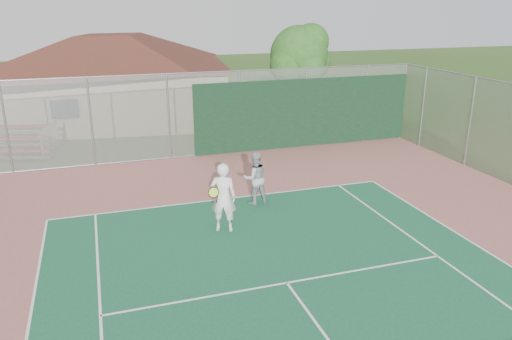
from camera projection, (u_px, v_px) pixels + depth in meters
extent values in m
cylinder|color=gray|center=(6.00, 128.00, 18.40)|extent=(0.08, 0.08, 3.50)
cylinder|color=gray|center=(91.00, 123.00, 19.29)|extent=(0.08, 0.08, 3.50)
cylinder|color=gray|center=(169.00, 117.00, 20.17)|extent=(0.08, 0.08, 3.50)
cylinder|color=gray|center=(240.00, 113.00, 21.06)|extent=(0.08, 0.08, 3.50)
cylinder|color=gray|center=(305.00, 108.00, 21.94)|extent=(0.08, 0.08, 3.50)
cylinder|color=gray|center=(366.00, 104.00, 22.83)|extent=(0.08, 0.08, 3.50)
cylinder|color=gray|center=(403.00, 102.00, 23.42)|extent=(0.08, 0.08, 3.50)
cylinder|color=gray|center=(191.00, 73.00, 19.91)|extent=(20.00, 0.05, 0.05)
cylinder|color=gray|center=(195.00, 155.00, 21.01)|extent=(20.00, 0.05, 0.05)
cube|color=#999EA0|center=(193.00, 116.00, 20.47)|extent=(20.00, 0.02, 3.50)
cube|color=black|center=(306.00, 113.00, 21.96)|extent=(10.00, 0.04, 3.00)
cylinder|color=gray|center=(423.00, 108.00, 22.06)|extent=(0.08, 0.08, 3.50)
cylinder|color=gray|center=(470.00, 122.00, 19.36)|extent=(0.08, 0.08, 3.50)
cube|color=#999EA0|center=(470.00, 122.00, 19.36)|extent=(0.02, 9.00, 3.50)
cube|color=tan|center=(114.00, 95.00, 27.06)|extent=(12.41, 9.09, 2.88)
cube|color=#552B1F|center=(111.00, 67.00, 26.59)|extent=(12.95, 9.63, 0.17)
pyramid|color=#552B1F|center=(109.00, 34.00, 26.06)|extent=(13.65, 10.00, 1.73)
cube|color=black|center=(160.00, 114.00, 24.27)|extent=(0.86, 0.06, 2.02)
cube|color=maroon|center=(10.00, 151.00, 20.46)|extent=(3.24, 1.21, 0.05)
cube|color=#B2B5BA|center=(10.00, 158.00, 20.28)|extent=(3.23, 1.17, 0.04)
cube|color=maroon|center=(10.00, 138.00, 20.88)|extent=(3.24, 1.21, 0.05)
cube|color=#B2B5BA|center=(10.00, 145.00, 20.71)|extent=(3.23, 1.17, 0.04)
cube|color=maroon|center=(11.00, 126.00, 21.30)|extent=(3.24, 1.21, 0.05)
cube|color=#B2B5BA|center=(11.00, 133.00, 21.13)|extent=(3.23, 1.17, 0.04)
cube|color=#B2B5BA|center=(50.00, 139.00, 21.39)|extent=(0.61, 1.91, 1.20)
cylinder|color=#3D2616|center=(298.00, 94.00, 27.57)|extent=(0.35, 0.35, 2.73)
sphere|color=#235019|center=(299.00, 55.00, 26.89)|extent=(3.12, 3.12, 3.12)
sphere|color=#235019|center=(311.00, 61.00, 27.54)|extent=(2.14, 2.14, 2.14)
sphere|color=#235019|center=(288.00, 65.00, 26.47)|extent=(1.95, 1.95, 1.95)
sphere|color=#235019|center=(308.00, 67.00, 26.34)|extent=(1.75, 1.75, 1.75)
sphere|color=#235019|center=(288.00, 57.00, 27.57)|extent=(1.95, 1.95, 1.95)
sphere|color=#235019|center=(311.00, 42.00, 26.67)|extent=(1.95, 1.95, 1.95)
imported|color=silver|center=(223.00, 198.00, 13.84)|extent=(0.85, 0.72, 1.99)
imported|color=#9D9FA1|center=(255.00, 178.00, 15.81)|extent=(0.86, 0.69, 1.71)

